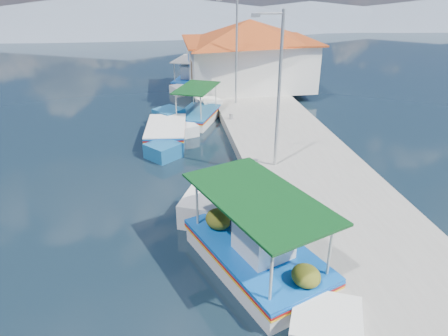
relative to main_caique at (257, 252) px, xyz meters
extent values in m
plane|color=black|center=(-2.57, 3.56, -0.50)|extent=(160.00, 160.00, 0.00)
cube|color=#9E9B94|center=(3.33, 9.56, -0.25)|extent=(5.00, 44.00, 0.50)
cylinder|color=#A5A8AD|center=(1.23, 0.56, 0.15)|extent=(0.20, 0.20, 0.30)
cylinder|color=#A5A8AD|center=(1.23, 5.56, 0.15)|extent=(0.20, 0.20, 0.30)
cylinder|color=#A5A8AD|center=(1.23, 11.56, 0.15)|extent=(0.20, 0.20, 0.30)
cylinder|color=#A5A8AD|center=(1.23, 17.56, 0.15)|extent=(0.20, 0.20, 0.30)
cube|color=white|center=(-0.03, -0.07, -0.28)|extent=(3.69, 4.90, 0.96)
cube|color=white|center=(1.04, 2.63, -0.16)|extent=(2.11, 2.11, 1.06)
cube|color=#0E55B6|center=(-0.03, -0.07, 0.16)|extent=(3.80, 5.05, 0.06)
cube|color=#A6110E|center=(-0.03, -0.07, 0.08)|extent=(3.80, 5.05, 0.05)
cube|color=yellow|center=(-0.03, -0.07, 0.01)|extent=(3.80, 5.05, 0.04)
cube|color=#0E55B6|center=(-0.03, -0.07, 0.23)|extent=(3.80, 5.02, 0.05)
cube|color=brown|center=(-0.03, -0.07, 0.20)|extent=(3.49, 4.76, 0.05)
cube|color=white|center=(-0.14, -0.36, 0.76)|extent=(1.62, 1.67, 1.11)
cube|color=silver|center=(-0.14, -0.36, 1.34)|extent=(1.76, 1.81, 0.06)
cylinder|color=beige|center=(-0.18, 1.97, 1.01)|extent=(0.07, 0.07, 1.62)
cylinder|color=beige|center=(1.48, 1.31, 1.01)|extent=(0.07, 0.07, 1.62)
cylinder|color=beige|center=(-1.54, -1.46, 1.01)|extent=(0.07, 0.07, 1.62)
cylinder|color=beige|center=(0.12, -2.12, 1.01)|extent=(0.07, 0.07, 1.62)
cube|color=#0C3C16|center=(-0.03, -0.07, 1.82)|extent=(3.79, 4.95, 0.07)
ellipsoid|color=#485115|center=(0.11, 1.39, 0.49)|extent=(0.77, 0.85, 0.58)
ellipsoid|color=#485115|center=(0.96, 1.60, 0.45)|extent=(0.65, 0.71, 0.49)
ellipsoid|color=#485115|center=(-0.51, -1.84, 0.46)|extent=(0.69, 0.76, 0.52)
sphere|color=#FF3308|center=(1.13, 0.12, 0.96)|extent=(0.40, 0.40, 0.40)
cube|color=white|center=(-0.49, 12.76, -0.32)|extent=(2.90, 3.62, 0.82)
cube|color=white|center=(-1.39, 14.72, -0.21)|extent=(1.59, 1.59, 0.90)
cube|color=white|center=(0.37, 10.87, -0.32)|extent=(1.55, 1.55, 0.77)
cube|color=#0E55B6|center=(-0.49, 12.76, 0.06)|extent=(2.98, 3.73, 0.05)
cube|color=#A6110E|center=(-0.49, 12.76, -0.01)|extent=(2.98, 3.73, 0.04)
cube|color=yellow|center=(-0.49, 12.76, -0.07)|extent=(2.98, 3.73, 0.03)
cube|color=#185B91|center=(-0.49, 12.76, 0.12)|extent=(2.98, 3.71, 0.04)
cube|color=brown|center=(-0.49, 12.76, 0.10)|extent=(2.74, 3.51, 0.04)
cylinder|color=beige|center=(-1.68, 13.70, 0.78)|extent=(0.06, 0.06, 1.37)
cylinder|color=beige|center=(-0.43, 14.27, 0.78)|extent=(0.06, 0.06, 1.37)
cylinder|color=beige|center=(-0.56, 11.26, 0.78)|extent=(0.06, 0.06, 1.37)
cylinder|color=beige|center=(0.69, 11.83, 0.78)|extent=(0.06, 0.06, 1.37)
cube|color=#0C3C16|center=(-0.49, 12.76, 1.47)|extent=(2.97, 3.66, 0.06)
cube|color=#185B91|center=(-2.29, 10.37, -0.28)|extent=(2.14, 3.63, 0.97)
cube|color=#185B91|center=(-2.49, 12.69, -0.16)|extent=(1.86, 1.86, 1.07)
cube|color=#185B91|center=(-2.09, 8.12, -0.28)|extent=(1.81, 1.81, 0.92)
cube|color=#0E55B6|center=(-2.29, 10.37, 0.17)|extent=(2.20, 3.74, 0.06)
cube|color=#A6110E|center=(-2.29, 10.37, 0.09)|extent=(2.20, 3.74, 0.05)
cube|color=yellow|center=(-2.29, 10.37, 0.02)|extent=(2.20, 3.74, 0.04)
cube|color=white|center=(-2.29, 10.37, 0.24)|extent=(2.22, 3.70, 0.05)
cube|color=brown|center=(-2.29, 10.37, 0.21)|extent=(1.98, 3.55, 0.05)
cube|color=white|center=(-0.22, 20.99, -0.31)|extent=(2.95, 3.90, 0.82)
cube|color=white|center=(-1.05, 23.16, -0.21)|extent=(1.73, 1.73, 0.91)
cube|color=white|center=(0.59, 18.89, -0.31)|extent=(1.68, 1.68, 0.78)
cube|color=#0E55B6|center=(-0.22, 20.99, 0.07)|extent=(3.04, 4.02, 0.05)
cube|color=#A6110E|center=(-0.22, 20.99, 0.00)|extent=(3.04, 4.02, 0.04)
cube|color=yellow|center=(-0.22, 20.99, -0.06)|extent=(3.04, 4.02, 0.03)
cube|color=#0E55B6|center=(-0.22, 20.99, 0.13)|extent=(3.04, 4.00, 0.04)
cube|color=brown|center=(-0.22, 20.99, 0.10)|extent=(2.79, 3.79, 0.04)
cube|color=white|center=(-0.12, 20.75, 0.58)|extent=(1.34, 1.41, 0.95)
cube|color=silver|center=(-0.12, 20.75, 1.07)|extent=(1.45, 1.52, 0.05)
cylinder|color=beige|center=(-1.42, 22.09, 0.79)|extent=(0.06, 0.06, 1.38)
cylinder|color=beige|center=(-0.07, 22.61, 0.79)|extent=(0.06, 0.06, 1.38)
cylinder|color=beige|center=(-0.37, 19.36, 0.79)|extent=(0.06, 0.06, 1.38)
cylinder|color=beige|center=(0.99, 19.88, 0.79)|extent=(0.06, 0.06, 1.38)
cube|color=silver|center=(-0.22, 20.99, 1.48)|extent=(3.03, 3.94, 0.06)
cube|color=white|center=(3.63, 18.56, 1.50)|extent=(8.00, 6.00, 3.00)
cube|color=#A83F17|center=(3.63, 18.56, 3.05)|extent=(8.64, 6.48, 0.10)
pyramid|color=#A83F17|center=(3.63, 18.56, 3.70)|extent=(10.49, 10.49, 1.40)
cube|color=brown|center=(-0.35, 17.56, 1.00)|extent=(0.06, 1.00, 2.00)
cube|color=#0E55B6|center=(-0.35, 20.06, 1.60)|extent=(0.06, 1.20, 0.90)
cylinder|color=#A5A8AD|center=(2.03, 5.56, 3.00)|extent=(0.12, 0.12, 6.00)
cylinder|color=#A5A8AD|center=(1.53, 5.56, 5.85)|extent=(1.00, 0.08, 0.08)
cube|color=#A5A8AD|center=(1.03, 5.56, 5.80)|extent=(0.30, 0.14, 0.14)
cylinder|color=#A5A8AD|center=(2.03, 14.56, 3.00)|extent=(0.12, 0.12, 6.00)
cube|color=#A5A8AD|center=(1.03, 14.56, 5.80)|extent=(0.30, 0.14, 0.14)
cone|color=slate|center=(-7.57, 59.56, 1.95)|extent=(96.00, 96.00, 5.50)
cone|color=slate|center=(22.43, 59.56, 1.10)|extent=(76.80, 76.80, 3.80)
cone|color=slate|center=(47.43, 59.56, 1.30)|extent=(89.60, 89.60, 4.20)
camera|label=1|loc=(-2.33, -9.11, 7.11)|focal=32.72mm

